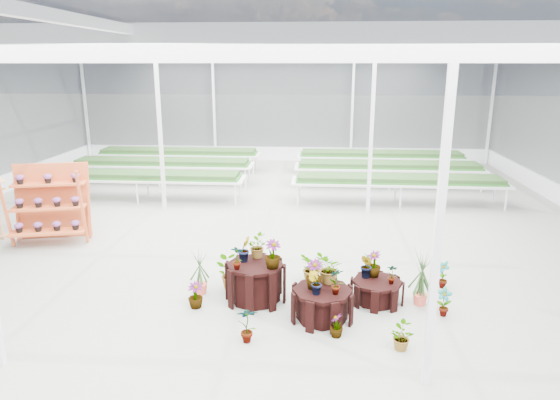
# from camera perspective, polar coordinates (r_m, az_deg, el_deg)

# --- Properties ---
(ground_plane) EXTENTS (24.00, 24.00, 0.00)m
(ground_plane) POSITION_cam_1_polar(r_m,az_deg,el_deg) (10.94, -3.87, -7.23)
(ground_plane) COLOR gray
(ground_plane) RESTS_ON ground
(greenhouse_shell) EXTENTS (18.00, 24.00, 4.50)m
(greenhouse_shell) POSITION_cam_1_polar(r_m,az_deg,el_deg) (10.29, -4.10, 4.42)
(greenhouse_shell) COLOR white
(greenhouse_shell) RESTS_ON ground
(steel_frame) EXTENTS (18.00, 24.00, 4.50)m
(steel_frame) POSITION_cam_1_polar(r_m,az_deg,el_deg) (10.29, -4.10, 4.42)
(steel_frame) COLOR silver
(steel_frame) RESTS_ON ground
(nursery_benches) EXTENTS (16.00, 7.00, 0.84)m
(nursery_benches) POSITION_cam_1_polar(r_m,az_deg,el_deg) (17.67, -0.71, 3.03)
(nursery_benches) COLOR silver
(nursery_benches) RESTS_ON ground
(plinth_tall) EXTENTS (1.14, 1.14, 0.72)m
(plinth_tall) POSITION_cam_1_polar(r_m,az_deg,el_deg) (9.18, -2.81, -9.35)
(plinth_tall) COLOR black
(plinth_tall) RESTS_ON ground
(plinth_mid) EXTENTS (1.35, 1.35, 0.54)m
(plinth_mid) POSITION_cam_1_polar(r_m,az_deg,el_deg) (8.62, 4.83, -11.77)
(plinth_mid) COLOR black
(plinth_mid) RESTS_ON ground
(plinth_low) EXTENTS (1.08, 1.08, 0.41)m
(plinth_low) POSITION_cam_1_polar(r_m,az_deg,el_deg) (9.35, 11.01, -10.20)
(plinth_low) COLOR black
(plinth_low) RESTS_ON ground
(shelf_rack) EXTENTS (1.94, 1.32, 1.88)m
(shelf_rack) POSITION_cam_1_polar(r_m,az_deg,el_deg) (13.07, -24.92, -0.53)
(shelf_rack) COLOR #BD4D24
(shelf_rack) RESTS_ON ground
(nursery_plants) EXTENTS (4.96, 3.05, 1.23)m
(nursery_plants) POSITION_cam_1_polar(r_m,az_deg,el_deg) (9.14, 2.65, -8.45)
(nursery_plants) COLOR #25401C
(nursery_plants) RESTS_ON ground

